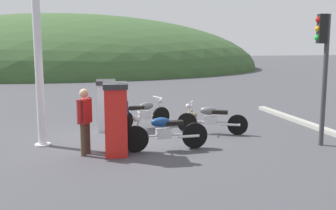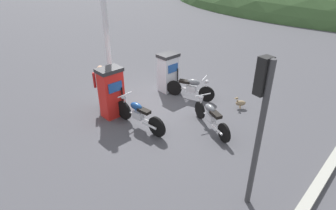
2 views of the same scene
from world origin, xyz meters
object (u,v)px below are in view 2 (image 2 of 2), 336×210
(motorcycle_extra, at_px, (211,116))
(roadside_traffic_light, at_px, (260,111))
(attendant_person, at_px, (102,84))
(motorcycle_near_pump, at_px, (139,114))
(motorcycle_far_pump, at_px, (191,87))
(wandering_duck, at_px, (240,103))
(canopy_support_pole, at_px, (107,35))
(fuel_pump_near, at_px, (111,92))
(fuel_pump_far, at_px, (168,72))

(motorcycle_extra, distance_m, roadside_traffic_light, 3.47)
(motorcycle_extra, height_order, attendant_person, attendant_person)
(attendant_person, relative_size, roadside_traffic_light, 0.47)
(motorcycle_near_pump, relative_size, motorcycle_far_pump, 1.18)
(attendant_person, bearing_deg, wandering_duck, 41.69)
(canopy_support_pole, bearing_deg, roadside_traffic_light, -12.92)
(attendant_person, xyz_separation_m, roadside_traffic_light, (5.87, -0.45, 1.39))
(motorcycle_extra, height_order, wandering_duck, motorcycle_extra)
(fuel_pump_near, xyz_separation_m, motorcycle_extra, (2.90, 1.55, -0.42))
(motorcycle_near_pump, bearing_deg, motorcycle_extra, 40.43)
(motorcycle_near_pump, distance_m, canopy_support_pole, 3.64)
(fuel_pump_near, xyz_separation_m, wandering_duck, (2.92, 3.37, -0.65))
(motorcycle_near_pump, xyz_separation_m, motorcycle_extra, (1.71, 1.46, -0.01))
(motorcycle_extra, bearing_deg, fuel_pump_near, -151.81)
(fuel_pump_far, distance_m, canopy_support_pole, 2.72)
(wandering_duck, xyz_separation_m, canopy_support_pole, (-4.69, -2.09, 2.00))
(fuel_pump_near, bearing_deg, canopy_support_pole, 144.10)
(motorcycle_extra, xyz_separation_m, attendant_person, (-3.61, -1.42, 0.45))
(wandering_duck, xyz_separation_m, roadside_traffic_light, (2.25, -3.68, 2.08))
(attendant_person, bearing_deg, motorcycle_extra, 21.45)
(fuel_pump_far, xyz_separation_m, wandering_duck, (2.92, 0.61, -0.56))
(attendant_person, bearing_deg, motorcycle_far_pump, 55.04)
(fuel_pump_near, relative_size, canopy_support_pole, 0.37)
(fuel_pump_near, distance_m, motorcycle_extra, 3.32)
(wandering_duck, bearing_deg, motorcycle_extra, -90.63)
(fuel_pump_near, bearing_deg, motorcycle_extra, 28.19)
(attendant_person, relative_size, wandering_duck, 3.58)
(fuel_pump_far, xyz_separation_m, attendant_person, (-0.71, -2.62, 0.12))
(fuel_pump_near, xyz_separation_m, attendant_person, (-0.71, 0.14, 0.03))
(motorcycle_extra, relative_size, roadside_traffic_light, 0.57)
(wandering_duck, bearing_deg, fuel_pump_near, -130.93)
(fuel_pump_far, bearing_deg, wandering_duck, 11.88)
(motorcycle_near_pump, bearing_deg, motorcycle_far_pump, 91.08)
(fuel_pump_far, distance_m, motorcycle_extra, 3.15)
(motorcycle_near_pump, relative_size, canopy_support_pole, 0.47)
(motorcycle_far_pump, bearing_deg, roadside_traffic_light, -37.49)
(roadside_traffic_light, bearing_deg, fuel_pump_near, 176.56)
(fuel_pump_near, distance_m, motorcycle_far_pump, 3.03)
(fuel_pump_far, distance_m, wandering_duck, 3.04)
(fuel_pump_far, bearing_deg, roadside_traffic_light, -30.67)
(motorcycle_far_pump, xyz_separation_m, canopy_support_pole, (-2.91, -1.50, 1.75))
(roadside_traffic_light, bearing_deg, motorcycle_far_pump, 142.51)
(motorcycle_near_pump, xyz_separation_m, canopy_support_pole, (-2.96, 1.18, 1.76))
(fuel_pump_near, distance_m, attendant_person, 0.72)
(fuel_pump_far, height_order, motorcycle_near_pump, fuel_pump_far)
(fuel_pump_far, relative_size, motorcycle_extra, 0.80)
(motorcycle_far_pump, distance_m, wandering_duck, 1.89)
(motorcycle_far_pump, height_order, roadside_traffic_light, roadside_traffic_light)
(fuel_pump_far, distance_m, motorcycle_near_pump, 2.93)
(motorcycle_extra, relative_size, attendant_person, 1.20)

